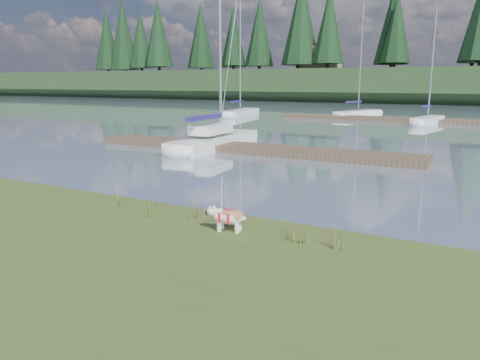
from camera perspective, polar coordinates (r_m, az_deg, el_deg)
The scene contains 22 objects.
ground at distance 40.71m, azimuth 20.23°, elevation 6.67°, with size 200.00×200.00×0.00m, color #7989A2.
bank at distance 7.99m, azimuth -25.73°, elevation -11.54°, with size 60.00×9.00×0.35m, color #3F4F20.
ridge at distance 83.34m, azimuth 25.07°, elevation 10.32°, with size 200.00×20.00×5.00m, color #1C3017.
bulldog at distance 9.07m, azimuth -1.46°, elevation -4.41°, with size 0.81×0.42×0.47m.
sailboat_main at distance 23.78m, azimuth -2.41°, elevation 5.19°, with size 2.21×8.13×11.64m.
dock_near at distance 21.85m, azimuth 0.89°, elevation 3.89°, with size 16.00×2.00×0.30m, color #4C3D2C.
dock_far at distance 40.44m, azimuth 23.06°, elevation 6.64°, with size 26.00×2.20×0.30m, color #4C3D2C.
sailboat_bg_0 at distance 46.05m, azimuth 0.33°, elevation 8.32°, with size 2.83×8.12×11.55m.
sailboat_bg_1 at distance 45.63m, azimuth 14.61°, elevation 7.92°, with size 3.46×6.87×10.29m.
sailboat_bg_2 at distance 39.15m, azimuth 22.11°, elevation 6.84°, with size 2.03×5.67×8.63m.
weed_0 at distance 10.13m, azimuth -10.98°, elevation -3.22°, with size 0.17×0.14×0.57m.
weed_1 at distance 9.90m, azimuth -5.33°, elevation -3.50°, with size 0.17×0.14×0.53m.
weed_2 at distance 8.54m, azimuth 6.66°, elevation -5.64°, with size 0.17×0.14×0.67m.
weed_3 at distance 11.19m, azimuth -14.43°, elevation -2.15°, with size 0.17×0.14×0.48m.
weed_4 at distance 8.47m, azimuth 7.75°, elevation -6.54°, with size 0.17×0.14×0.42m.
weed_5 at distance 8.23m, azimuth 11.82°, elevation -6.41°, with size 0.17×0.14×0.69m.
mud_lip at distance 10.95m, azimuth -6.70°, elevation -4.75°, with size 60.00×0.50×0.14m, color #33281C.
conifer_0 at distance 98.87m, azimuth -9.95°, elevation 17.20°, with size 5.72×5.72×14.15m.
conifer_1 at distance 93.67m, azimuth -0.80°, elevation 16.84°, with size 4.40×4.40×11.30m.
conifer_2 at distance 84.73m, azimuth 7.47°, elevation 18.81°, with size 6.60×6.60×16.05m.
conifer_3 at distance 84.12m, azimuth 18.49°, elevation 17.13°, with size 4.84×4.84×12.25m.
house_0 at distance 85.01m, azimuth 9.81°, elevation 14.50°, with size 6.30×5.30×4.65m.
Camera 1 is at (6.15, -10.11, 3.19)m, focal length 35.00 mm.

